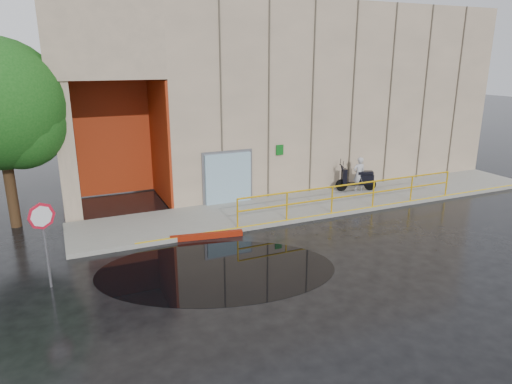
% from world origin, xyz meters
% --- Properties ---
extents(ground, '(120.00, 120.00, 0.00)m').
position_xyz_m(ground, '(0.00, 0.00, 0.00)').
color(ground, black).
rests_on(ground, ground).
extents(sidewalk, '(20.00, 3.00, 0.15)m').
position_xyz_m(sidewalk, '(4.00, 4.50, 0.07)').
color(sidewalk, gray).
rests_on(sidewalk, ground).
extents(building, '(20.00, 10.17, 8.00)m').
position_xyz_m(building, '(5.10, 10.98, 4.21)').
color(building, gray).
rests_on(building, ground).
extents(guardrail, '(9.56, 0.06, 1.03)m').
position_xyz_m(guardrail, '(4.25, 3.15, 0.68)').
color(guardrail, '#D6A10B').
rests_on(guardrail, sidewalk).
extents(person, '(0.59, 0.42, 1.50)m').
position_xyz_m(person, '(5.98, 5.18, 0.90)').
color(person, '#A7A7AC').
rests_on(person, sidewalk).
extents(scooter, '(1.83, 1.12, 1.38)m').
position_xyz_m(scooter, '(5.91, 5.22, 0.94)').
color(scooter, black).
rests_on(scooter, sidewalk).
extents(stop_sign, '(0.64, 0.33, 2.31)m').
position_xyz_m(stop_sign, '(-6.42, 1.35, 1.70)').
color(stop_sign, slate).
rests_on(stop_sign, ground).
extents(red_curb, '(2.40, 0.56, 0.18)m').
position_xyz_m(red_curb, '(-1.69, 2.93, 0.09)').
color(red_curb, maroon).
rests_on(red_curb, ground).
extents(puddle, '(7.64, 5.98, 0.01)m').
position_xyz_m(puddle, '(-2.16, 0.57, 0.00)').
color(puddle, black).
rests_on(puddle, ground).
extents(tree_near, '(4.34, 4.34, 6.45)m').
position_xyz_m(tree_near, '(-7.36, 6.68, 4.10)').
color(tree_near, '#311F10').
rests_on(tree_near, ground).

